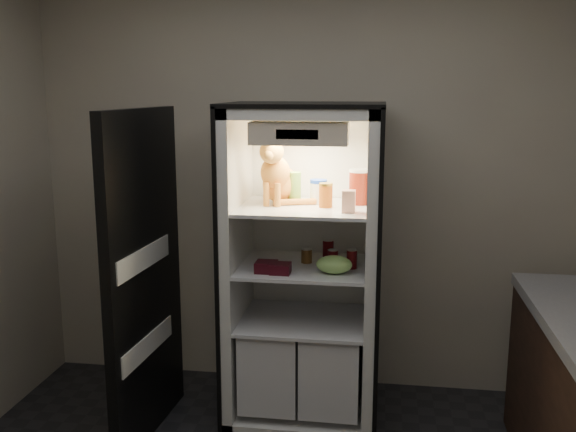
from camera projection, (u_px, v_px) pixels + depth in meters
name	position (u px, v px, depth m)	size (l,w,h in m)	color
room_shell	(259.00, 182.00, 2.33)	(3.60, 3.60, 3.60)	white
refrigerator	(305.00, 286.00, 3.83)	(0.90, 0.72, 1.88)	white
fridge_door	(144.00, 279.00, 3.55)	(0.12, 0.87, 1.85)	black
tabby_cat	(278.00, 177.00, 3.74)	(0.35, 0.40, 0.42)	orange
parmesan_shaker	(295.00, 188.00, 3.74)	(0.07, 0.07, 0.19)	green
mayo_tub	(318.00, 191.00, 3.75)	(0.10, 0.10, 0.14)	white
salsa_jar	(326.00, 195.00, 3.63)	(0.08, 0.08, 0.14)	maroon
pepper_jar	(359.00, 187.00, 3.72)	(0.12, 0.12, 0.20)	maroon
cream_carton	(349.00, 201.00, 3.48)	(0.07, 0.07, 0.12)	white
soda_can_a	(328.00, 250.00, 3.85)	(0.07, 0.07, 0.12)	black
soda_can_b	(352.00, 259.00, 3.66)	(0.06, 0.06, 0.11)	black
soda_can_c	(333.00, 259.00, 3.66)	(0.06, 0.06, 0.11)	black
condiment_jar	(307.00, 255.00, 3.79)	(0.07, 0.07, 0.09)	brown
grape_bag	(334.00, 265.00, 3.56)	(0.20, 0.15, 0.10)	#8DCA5E
berry_box_left	(266.00, 267.00, 3.60)	(0.12, 0.12, 0.06)	#440B14
berry_box_right	(280.00, 268.00, 3.57)	(0.11, 0.11, 0.06)	#440B14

